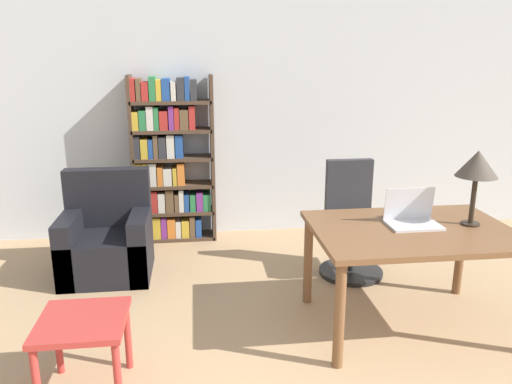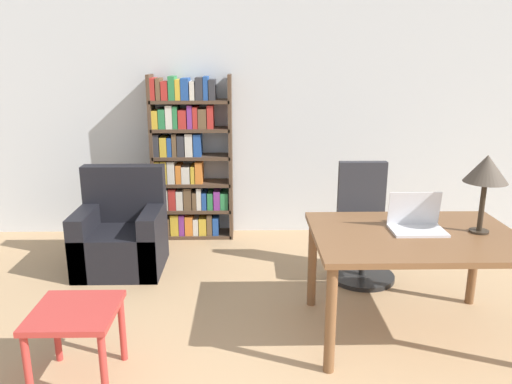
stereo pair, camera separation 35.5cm
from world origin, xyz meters
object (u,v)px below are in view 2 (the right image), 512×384
(armchair, at_px, (122,237))
(bookshelf, at_px, (187,161))
(side_table_blue, at_px, (76,322))
(laptop, at_px, (416,222))
(desk, at_px, (415,247))
(office_chair, at_px, (363,230))
(table_lamp, at_px, (486,171))

(armchair, distance_m, bookshelf, 1.15)
(side_table_blue, bearing_deg, laptop, 14.73)
(laptop, relative_size, armchair, 0.39)
(armchair, bearing_deg, side_table_blue, -85.21)
(desk, height_order, office_chair, office_chair)
(side_table_blue, xyz_separation_m, bookshelf, (0.40, 2.58, 0.45))
(table_lamp, relative_size, bookshelf, 0.31)
(armchair, bearing_deg, table_lamp, -23.05)
(office_chair, distance_m, bookshelf, 2.04)
(laptop, relative_size, table_lamp, 0.68)
(bookshelf, bearing_deg, armchair, -122.23)
(table_lamp, distance_m, office_chair, 1.36)
(table_lamp, distance_m, armchair, 3.17)
(desk, distance_m, armchair, 2.67)
(side_table_blue, xyz_separation_m, armchair, (-0.14, 1.72, -0.10))
(office_chair, bearing_deg, armchair, 174.31)
(armchair, bearing_deg, office_chair, -5.69)
(office_chair, bearing_deg, bookshelf, 147.27)
(desk, relative_size, bookshelf, 0.80)
(laptop, xyz_separation_m, bookshelf, (-1.83, 2.00, 0.03))
(office_chair, distance_m, armchair, 2.24)
(table_lamp, height_order, side_table_blue, table_lamp)
(armchair, relative_size, bookshelf, 0.53)
(desk, bearing_deg, bookshelf, 131.11)
(table_lamp, xyz_separation_m, side_table_blue, (-2.65, -0.53, -0.80))
(table_lamp, height_order, office_chair, table_lamp)
(table_lamp, relative_size, side_table_blue, 1.07)
(desk, height_order, laptop, laptop)
(desk, xyz_separation_m, armchair, (-2.35, 1.21, -0.36))
(desk, distance_m, laptop, 0.17)
(office_chair, relative_size, armchair, 1.10)
(laptop, xyz_separation_m, table_lamp, (0.43, -0.05, 0.38))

